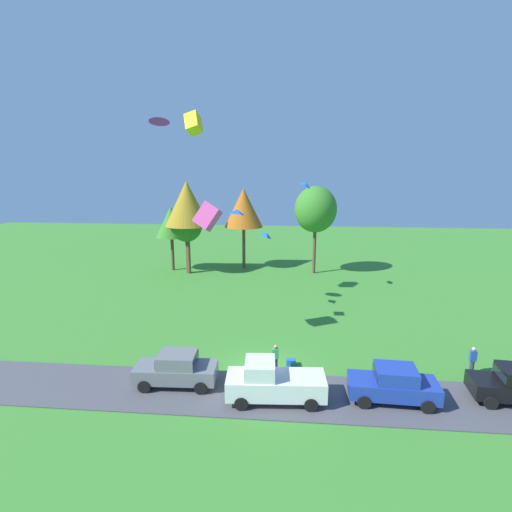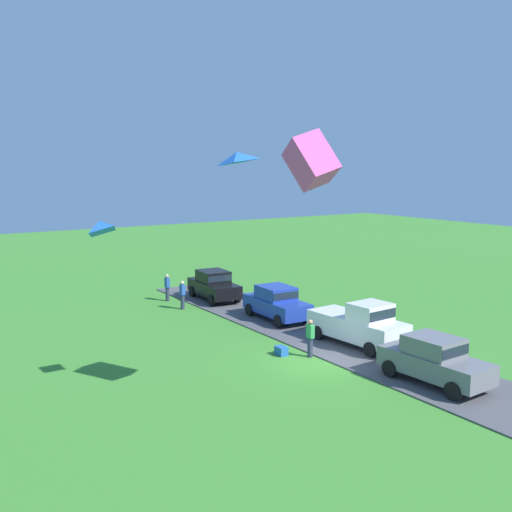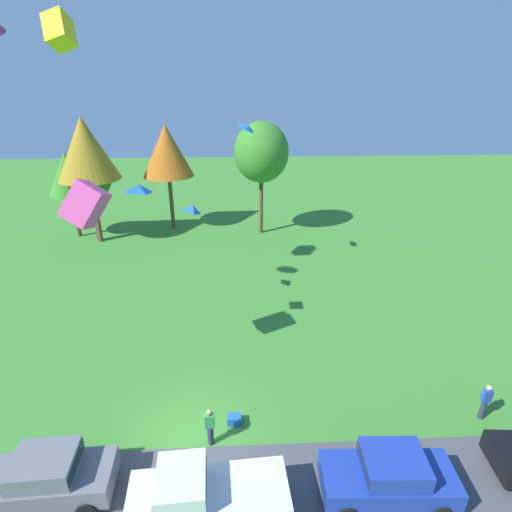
{
  "view_description": "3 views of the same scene",
  "coord_description": "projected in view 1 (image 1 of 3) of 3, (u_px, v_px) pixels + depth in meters",
  "views": [
    {
      "loc": [
        1.59,
        -21.5,
        11.66
      ],
      "look_at": [
        -0.9,
        5.45,
        5.66
      ],
      "focal_mm": 28.0,
      "sensor_mm": 36.0,
      "label": 1
    },
    {
      "loc": [
        -19.43,
        15.86,
        8.45
      ],
      "look_at": [
        -0.05,
        3.17,
        4.94
      ],
      "focal_mm": 42.0,
      "sensor_mm": 36.0,
      "label": 2
    },
    {
      "loc": [
        1.98,
        -11.49,
        13.09
      ],
      "look_at": [
        2.86,
        6.82,
        4.79
      ],
      "focal_mm": 28.0,
      "sensor_mm": 36.0,
      "label": 3
    }
  ],
  "objects": [
    {
      "name": "tree_lone_near",
      "position": [
        187.0,
        204.0,
        43.39
      ],
      "size": [
        4.88,
        4.88,
        10.3
      ],
      "color": "brown",
      "rests_on": "ground"
    },
    {
      "name": "kite_diamond_topmost",
      "position": [
        267.0,
        235.0,
        31.44
      ],
      "size": [
        1.16,
        1.11,
        0.66
      ],
      "primitive_type": "pyramid",
      "rotation": [
        0.38,
        0.0,
        1.95
      ],
      "color": "blue"
    },
    {
      "name": "tree_center_back",
      "position": [
        316.0,
        210.0,
        43.65
      ],
      "size": [
        4.62,
        4.62,
        9.75
      ],
      "color": "brown",
      "rests_on": "ground"
    },
    {
      "name": "car_sedan_mid_row",
      "position": [
        394.0,
        383.0,
        20.11
      ],
      "size": [
        4.47,
        2.1,
        1.84
      ],
      "color": "#1E389E",
      "rests_on": "ground"
    },
    {
      "name": "cooler_box",
      "position": [
        291.0,
        362.0,
        24.03
      ],
      "size": [
        0.56,
        0.4,
        0.4
      ],
      "primitive_type": "cube",
      "color": "blue",
      "rests_on": "ground"
    },
    {
      "name": "car_pickup_by_flagpole",
      "position": [
        272.0,
        381.0,
        20.17
      ],
      "size": [
        5.11,
        2.3,
        2.14
      ],
      "color": "white",
      "rests_on": "ground"
    },
    {
      "name": "ground_plane",
      "position": [
        263.0,
        370.0,
        23.56
      ],
      "size": [
        120.0,
        120.0,
        0.0
      ],
      "primitive_type": "plane",
      "color": "#3D842D"
    },
    {
      "name": "kite_delta_low_drifter",
      "position": [
        306.0,
        184.0,
        34.86
      ],
      "size": [
        1.34,
        1.34,
        0.75
      ],
      "primitive_type": "cone",
      "rotation": [
        -0.49,
        0.0,
        4.44
      ],
      "color": "blue"
    },
    {
      "name": "car_sedan_far_end",
      "position": [
        176.0,
        368.0,
        21.63
      ],
      "size": [
        4.48,
        2.12,
        1.84
      ],
      "color": "slate",
      "rests_on": "ground"
    },
    {
      "name": "person_beside_suv",
      "position": [
        276.0,
        358.0,
        23.07
      ],
      "size": [
        0.36,
        0.24,
        1.71
      ],
      "color": "#2D334C",
      "rests_on": "ground"
    },
    {
      "name": "tree_left_of_center",
      "position": [
        186.0,
        225.0,
        44.1
      ],
      "size": [
        3.55,
        3.55,
        7.49
      ],
      "color": "brown",
      "rests_on": "ground"
    },
    {
      "name": "kite_box_over_trees",
      "position": [
        207.0,
        217.0,
        25.43
      ],
      "size": [
        1.79,
        1.59,
        2.1
      ],
      "primitive_type": "cube",
      "rotation": [
        0.55,
        0.3,
        1.51
      ],
      "color": "#EA4C9E"
    },
    {
      "name": "kite_box_mid_center",
      "position": [
        193.0,
        123.0,
        31.04
      ],
      "size": [
        1.53,
        1.73,
        2.01
      ],
      "primitive_type": "cube",
      "rotation": [
        0.52,
        0.3,
        3.05
      ],
      "color": "yellow"
    },
    {
      "name": "tree_far_left",
      "position": [
        171.0,
        222.0,
        45.34
      ],
      "size": [
        3.51,
        3.51,
        7.42
      ],
      "color": "brown",
      "rests_on": "ground"
    },
    {
      "name": "pavement_strip",
      "position": [
        259.0,
        394.0,
        20.96
      ],
      "size": [
        36.0,
        4.4,
        0.06
      ],
      "primitive_type": "cube",
      "color": "#4C4C51",
      "rests_on": "ground"
    },
    {
      "name": "person_watching_sky",
      "position": [
        472.0,
        361.0,
        22.78
      ],
      "size": [
        0.36,
        0.24,
        1.71
      ],
      "color": "#2D334C",
      "rests_on": "ground"
    },
    {
      "name": "kite_delta_near_flag",
      "position": [
        159.0,
        120.0,
        27.93
      ],
      "size": [
        1.66,
        1.66,
        0.7
      ],
      "primitive_type": "cone",
      "rotation": [
        -0.32,
        0.0,
        0.14
      ],
      "color": "purple"
    },
    {
      "name": "tree_right_of_center",
      "position": [
        244.0,
        208.0,
        45.93
      ],
      "size": [
        4.44,
        4.44,
        9.38
      ],
      "color": "brown",
      "rests_on": "ground"
    },
    {
      "name": "kite_diamond_high_right",
      "position": [
        237.0,
        212.0,
        27.07
      ],
      "size": [
        1.41,
        1.41,
        0.52
      ],
      "primitive_type": "pyramid",
      "rotation": [
        0.17,
        0.0,
        2.34
      ],
      "color": "blue"
    }
  ]
}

